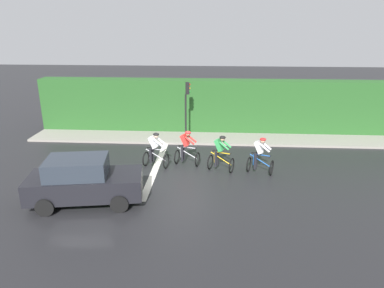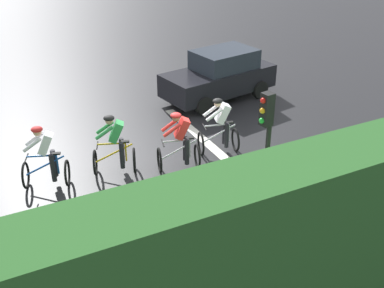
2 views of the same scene
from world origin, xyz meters
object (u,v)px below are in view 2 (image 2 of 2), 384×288
(cyclist_fourth, at_px, (220,127))
(traffic_light_near_crossing, at_px, (265,147))
(cyclist_mid, at_px, (180,143))
(cyclist_lead, at_px, (45,158))
(car_black, at_px, (220,75))
(cyclist_second, at_px, (115,146))

(cyclist_fourth, relative_size, traffic_light_near_crossing, 0.50)
(cyclist_mid, bearing_deg, traffic_light_near_crossing, -176.07)
(cyclist_lead, height_order, car_black, car_black)
(cyclist_lead, relative_size, car_black, 0.38)
(cyclist_second, distance_m, car_black, 6.02)
(traffic_light_near_crossing, bearing_deg, cyclist_lead, 40.54)
(cyclist_mid, distance_m, traffic_light_near_crossing, 3.67)
(traffic_light_near_crossing, bearing_deg, cyclist_mid, 3.93)
(car_black, height_order, traffic_light_near_crossing, traffic_light_near_crossing)
(cyclist_lead, distance_m, cyclist_mid, 3.39)
(cyclist_lead, bearing_deg, cyclist_second, -95.23)
(cyclist_lead, height_order, traffic_light_near_crossing, traffic_light_near_crossing)
(cyclist_mid, xyz_separation_m, cyclist_fourth, (0.35, -1.42, 0.00))
(cyclist_second, relative_size, cyclist_mid, 1.00)
(cyclist_second, height_order, traffic_light_near_crossing, traffic_light_near_crossing)
(cyclist_second, bearing_deg, cyclist_fourth, -94.80)
(cyclist_second, distance_m, traffic_light_near_crossing, 4.59)
(cyclist_mid, height_order, car_black, car_black)
(cyclist_second, relative_size, cyclist_fourth, 1.00)
(cyclist_lead, xyz_separation_m, cyclist_mid, (-0.76, -3.30, 0.00))
(cyclist_lead, xyz_separation_m, car_black, (3.15, -6.76, 0.08))
(cyclist_fourth, xyz_separation_m, traffic_light_near_crossing, (-3.72, 1.19, 1.43))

